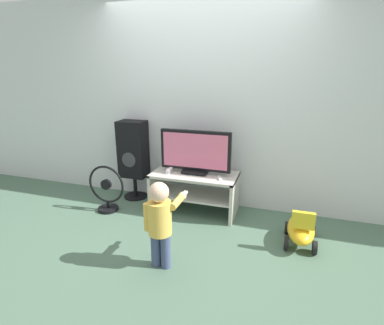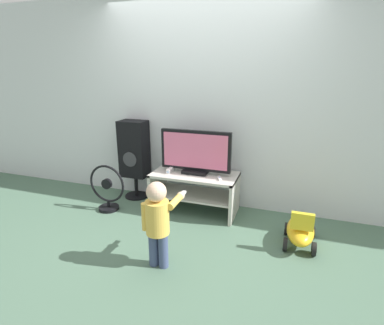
{
  "view_description": "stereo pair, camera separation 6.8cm",
  "coord_description": "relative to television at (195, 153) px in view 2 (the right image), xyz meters",
  "views": [
    {
      "loc": [
        1.02,
        -3.02,
        1.69
      ],
      "look_at": [
        0.0,
        0.15,
        0.67
      ],
      "focal_mm": 28.0,
      "sensor_mm": 36.0,
      "label": 1
    },
    {
      "loc": [
        1.09,
        -3.0,
        1.69
      ],
      "look_at": [
        0.0,
        0.15,
        0.67
      ],
      "focal_mm": 28.0,
      "sensor_mm": 36.0,
      "label": 2
    }
  ],
  "objects": [
    {
      "name": "game_console",
      "position": [
        -0.3,
        -0.06,
        -0.23
      ],
      "size": [
        0.04,
        0.17,
        0.05
      ],
      "color": "white",
      "rests_on": "tv_stand"
    },
    {
      "name": "television",
      "position": [
        0.0,
        0.0,
        0.0
      ],
      "size": [
        0.87,
        0.2,
        0.53
      ],
      "color": "black",
      "rests_on": "tv_stand"
    },
    {
      "name": "ride_on_toy",
      "position": [
        1.25,
        -0.41,
        -0.59
      ],
      "size": [
        0.3,
        0.58,
        0.42
      ],
      "color": "gold",
      "rests_on": "ground_plane"
    },
    {
      "name": "speaker_tower",
      "position": [
        -0.91,
        0.14,
        -0.09
      ],
      "size": [
        0.36,
        0.32,
        1.07
      ],
      "color": "black",
      "rests_on": "ground_plane"
    },
    {
      "name": "child",
      "position": [
        0.05,
        -1.17,
        -0.28
      ],
      "size": [
        0.31,
        0.46,
        0.81
      ],
      "color": "#3F4C72",
      "rests_on": "ground_plane"
    },
    {
      "name": "remote_primary",
      "position": [
        0.33,
        -0.12,
        -0.25
      ],
      "size": [
        0.08,
        0.13,
        0.03
      ],
      "color": "white",
      "rests_on": "tv_stand"
    },
    {
      "name": "floor_fan",
      "position": [
        -1.04,
        -0.35,
        -0.49
      ],
      "size": [
        0.49,
        0.25,
        0.59
      ],
      "color": "black",
      "rests_on": "ground_plane"
    },
    {
      "name": "tv_stand",
      "position": [
        0.0,
        -0.02,
        -0.43
      ],
      "size": [
        1.04,
        0.52,
        0.49
      ],
      "color": "beige",
      "rests_on": "ground_plane"
    },
    {
      "name": "ground_plane",
      "position": [
        0.0,
        -0.28,
        -0.75
      ],
      "size": [
        16.0,
        16.0,
        0.0
      ],
      "primitive_type": "plane",
      "color": "#4C6B56"
    },
    {
      "name": "wall_back",
      "position": [
        0.0,
        0.31,
        0.55
      ],
      "size": [
        10.0,
        0.06,
        2.6
      ],
      "color": "silver",
      "rests_on": "ground_plane"
    }
  ]
}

